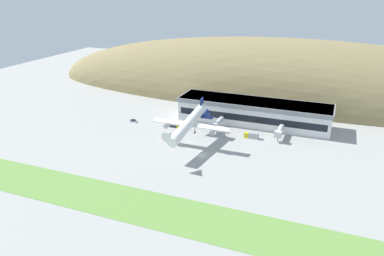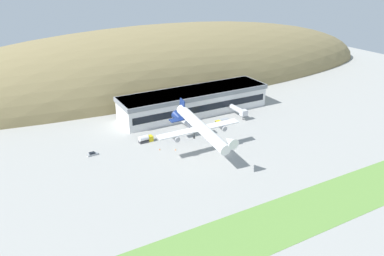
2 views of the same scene
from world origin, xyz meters
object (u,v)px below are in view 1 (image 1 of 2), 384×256
jetway_0 (217,124)px  service_car_1 (224,132)px  cargo_airplane (189,123)px  fuel_truck (252,135)px  service_car_0 (133,121)px  box_truck (175,124)px  traffic_cone_1 (179,138)px  terminal_building (254,111)px  traffic_cone_0 (171,134)px  jetway_1 (280,131)px

jetway_0 → service_car_1: bearing=-15.3°
cargo_airplane → service_car_1: 26.67m
service_car_1 → fuel_truck: fuel_truck is taller
jetway_0 → cargo_airplane: (-5.80, -23.41, 7.39)m
service_car_0 → box_truck: size_ratio=0.64×
service_car_0 → box_truck: 24.38m
service_car_0 → cargo_airplane: bearing=-25.2°
service_car_1 → traffic_cone_1: bearing=-139.7°
service_car_0 → traffic_cone_1: bearing=-20.9°
jetway_0 → cargo_airplane: 25.23m
jetway_0 → traffic_cone_1: 22.13m
terminal_building → traffic_cone_0: terminal_building is taller
box_truck → jetway_0: bearing=7.9°
service_car_1 → traffic_cone_1: size_ratio=7.34×
cargo_airplane → service_car_0: cargo_airplane is taller
cargo_airplane → service_car_0: (-40.66, 19.09, -10.80)m
service_car_1 → traffic_cone_1: (-18.29, -15.52, -0.37)m
fuel_truck → traffic_cone_1: (-32.82, -13.87, -1.08)m
terminal_building → traffic_cone_0: size_ratio=139.70×
jetway_0 → service_car_1: (4.22, -1.15, -3.34)m
terminal_building → fuel_truck: bearing=-78.7°
box_truck → traffic_cone_0: 10.49m
cargo_airplane → traffic_cone_0: bearing=144.2°
terminal_building → traffic_cone_1: bearing=-129.3°
traffic_cone_1 → fuel_truck: bearing=22.9°
jetway_1 → jetway_0: bearing=-177.8°
jetway_0 → traffic_cone_1: bearing=-130.2°
terminal_building → service_car_1: (-10.33, -19.39, -6.38)m
traffic_cone_1 → service_car_1: bearing=40.3°
terminal_building → jetway_1: (16.80, -17.02, -3.05)m
traffic_cone_0 → terminal_building: bearing=42.4°
jetway_1 → traffic_cone_1: bearing=-158.5°
jetway_1 → traffic_cone_0: jetway_1 is taller
service_car_1 → box_truck: (-26.35, -1.92, 0.88)m
traffic_cone_1 → box_truck: bearing=120.7°
cargo_airplane → traffic_cone_0: cargo_airplane is taller
service_car_1 → traffic_cone_0: 26.98m
service_car_0 → traffic_cone_0: service_car_0 is taller
jetway_1 → service_car_0: jetway_1 is taller
service_car_0 → fuel_truck: (65.22, 1.52, 0.77)m
terminal_building → traffic_cone_0: 47.16m
jetway_0 → service_car_0: size_ratio=3.68×
terminal_building → jetway_1: size_ratio=6.17×
cargo_airplane → jetway_0: bearing=76.1°
jetway_1 → service_car_0: size_ratio=3.13×
jetway_0 → box_truck: bearing=-172.1°
terminal_building → traffic_cone_1: 45.64m
fuel_truck → traffic_cone_0: fuel_truck is taller
jetway_1 → traffic_cone_1: (-45.41, -17.90, -3.71)m
fuel_truck → traffic_cone_1: bearing=-157.1°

